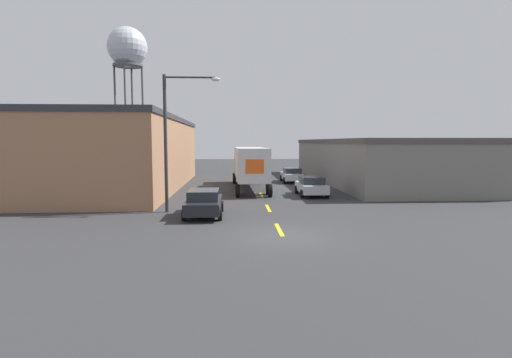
% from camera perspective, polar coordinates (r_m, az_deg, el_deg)
% --- Properties ---
extents(ground_plane, '(160.00, 160.00, 0.00)m').
position_cam_1_polar(ground_plane, '(18.00, 3.81, -8.15)').
color(ground_plane, '#333335').
extents(road_centerline, '(0.20, 15.17, 0.01)m').
position_cam_1_polar(road_centerline, '(25.36, 1.74, -4.18)').
color(road_centerline, yellow).
rests_on(road_centerline, ground_plane).
extents(warehouse_left, '(13.80, 26.08, 6.36)m').
position_cam_1_polar(warehouse_left, '(38.77, -20.71, 3.51)').
color(warehouse_left, '#9E7051').
rests_on(warehouse_left, ground_plane).
extents(warehouse_right, '(12.68, 28.77, 4.47)m').
position_cam_1_polar(warehouse_right, '(44.37, 17.17, 2.58)').
color(warehouse_right, slate).
rests_on(warehouse_right, ground_plane).
extents(semi_truck, '(3.03, 13.06, 3.69)m').
position_cam_1_polar(semi_truck, '(35.71, -0.97, 2.20)').
color(semi_truck, navy).
rests_on(semi_truck, ground_plane).
extents(parked_car_right_far, '(2.12, 4.44, 1.51)m').
position_cam_1_polar(parked_car_right_far, '(41.60, 5.15, 0.62)').
color(parked_car_right_far, silver).
rests_on(parked_car_right_far, ground_plane).
extents(parked_car_left_near, '(2.12, 4.44, 1.51)m').
position_cam_1_polar(parked_car_left_near, '(22.78, -7.46, -3.32)').
color(parked_car_left_near, black).
rests_on(parked_car_left_near, ground_plane).
extents(parked_car_right_mid, '(2.12, 4.44, 1.51)m').
position_cam_1_polar(parked_car_right_mid, '(31.35, 7.91, -0.96)').
color(parked_car_right_mid, '#B2B2B7').
rests_on(parked_car_right_mid, ground_plane).
extents(water_tower, '(5.55, 5.55, 20.33)m').
position_cam_1_polar(water_tower, '(62.06, -17.89, 17.20)').
color(water_tower, '#47474C').
rests_on(water_tower, ground_plane).
extents(street_lamp, '(3.35, 0.32, 8.09)m').
position_cam_1_polar(street_lamp, '(24.15, -11.82, 6.59)').
color(street_lamp, '#2D2D30').
rests_on(street_lamp, ground_plane).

